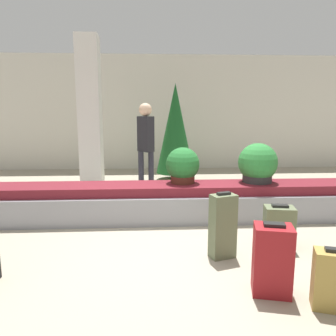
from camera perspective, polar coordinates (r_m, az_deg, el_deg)
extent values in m
plane|color=#9E937F|center=(4.03, 1.01, -14.48)|extent=(18.00, 18.00, 0.00)
cube|color=beige|center=(9.43, -1.54, 9.58)|extent=(18.00, 0.06, 3.20)
cube|color=gray|center=(5.12, 0.00, -6.61)|extent=(6.97, 0.76, 0.41)
cube|color=maroon|center=(5.05, 0.00, -3.59)|extent=(6.70, 0.60, 0.14)
cube|color=silver|center=(7.23, -13.43, 9.18)|extent=(0.46, 0.46, 3.20)
cube|color=#5B6647|center=(4.29, 18.73, -9.77)|extent=(0.39, 0.30, 0.52)
cube|color=black|center=(4.21, 18.94, -6.25)|extent=(0.20, 0.12, 0.03)
cube|color=#5B6647|center=(3.83, 9.51, -9.98)|extent=(0.32, 0.25, 0.74)
cube|color=black|center=(3.72, 9.68, -4.39)|extent=(0.17, 0.11, 0.03)
cube|color=maroon|center=(3.25, 17.69, -15.01)|extent=(0.39, 0.34, 0.65)
cube|color=black|center=(3.12, 18.03, -9.36)|extent=(0.20, 0.13, 0.03)
cube|color=#A3843D|center=(3.24, 26.98, -17.08)|extent=(0.38, 0.29, 0.51)
cylinder|color=#4C2319|center=(5.11, 2.56, -1.75)|extent=(0.37, 0.37, 0.15)
sphere|color=#236B2D|center=(5.07, 2.58, 0.68)|extent=(0.52, 0.52, 0.52)
cylinder|color=#2D2D2D|center=(5.34, 15.25, -1.61)|extent=(0.45, 0.45, 0.15)
sphere|color=#2D7F38|center=(5.30, 15.37, 0.93)|extent=(0.61, 0.61, 0.61)
cylinder|color=#282833|center=(6.57, -4.70, -0.87)|extent=(0.11, 0.11, 0.87)
cylinder|color=#282833|center=(6.57, -2.96, -0.85)|extent=(0.11, 0.11, 0.87)
cube|color=#232328|center=(6.47, -3.91, 5.92)|extent=(0.34, 0.36, 0.69)
sphere|color=beige|center=(6.46, -3.96, 10.10)|extent=(0.25, 0.25, 0.25)
cylinder|color=#4C331E|center=(7.99, 1.24, -1.40)|extent=(0.16, 0.16, 0.18)
cone|color=#195623|center=(7.85, 1.27, 6.86)|extent=(0.91, 0.91, 2.12)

